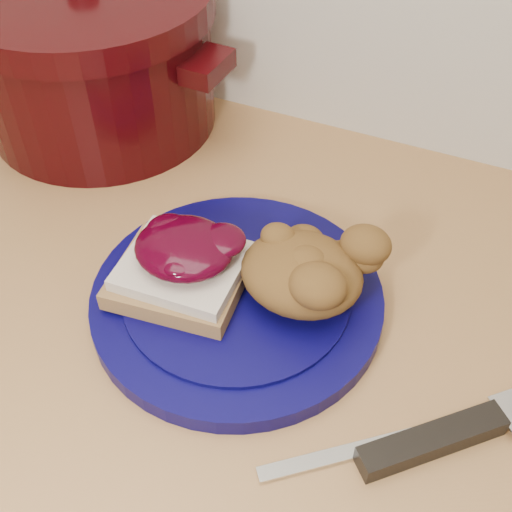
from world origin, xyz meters
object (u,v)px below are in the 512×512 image
at_px(pepper_grinder, 78,61).
at_px(chef_knife, 481,423).
at_px(plate, 237,299).
at_px(butter_knife, 359,449).
at_px(dutch_oven, 95,57).

bearing_deg(pepper_grinder, chef_knife, -25.97).
bearing_deg(chef_knife, plate, 126.67).
bearing_deg(plate, pepper_grinder, 144.65).
distance_m(chef_knife, butter_knife, 0.10).
distance_m(chef_knife, pepper_grinder, 0.62).
bearing_deg(plate, butter_knife, -32.83).
bearing_deg(butter_knife, chef_knife, -4.06).
xyz_separation_m(plate, chef_knife, (0.23, -0.04, 0.00)).
distance_m(plate, pepper_grinder, 0.40).
height_order(dutch_oven, pepper_grinder, dutch_oven).
xyz_separation_m(dutch_oven, pepper_grinder, (-0.04, 0.02, -0.03)).
bearing_deg(pepper_grinder, dutch_oven, -25.51).
height_order(plate, butter_knife, plate).
bearing_deg(dutch_oven, plate, -36.73).
height_order(chef_knife, dutch_oven, dutch_oven).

